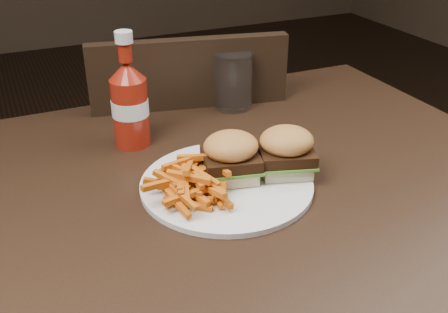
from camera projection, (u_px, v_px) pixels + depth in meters
name	position (u px, v px, depth m)	size (l,w,h in m)	color
dining_table	(185.00, 199.00, 0.84)	(1.20, 0.80, 0.04)	black
chair_far	(183.00, 186.00, 1.44)	(0.43, 0.43, 0.04)	black
plate	(227.00, 184.00, 0.83)	(0.27, 0.27, 0.01)	white
sandwich_half_a	(231.00, 171.00, 0.83)	(0.08, 0.07, 0.02)	#FBF2B8
sandwich_half_b	(285.00, 166.00, 0.85)	(0.08, 0.07, 0.02)	beige
fries_pile	(192.00, 181.00, 0.79)	(0.11, 0.11, 0.04)	#BC5800
ketchup_bottle	(131.00, 114.00, 0.94)	(0.06, 0.06, 0.13)	maroon
tumbler	(233.00, 82.00, 1.09)	(0.08, 0.08, 0.13)	white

